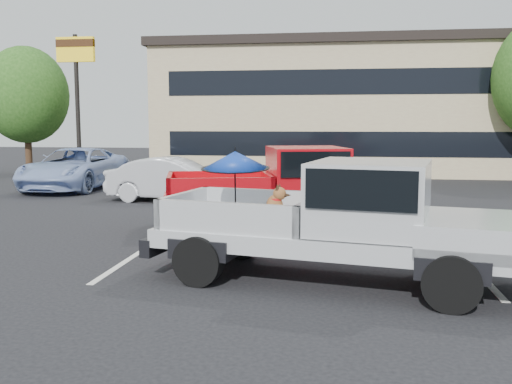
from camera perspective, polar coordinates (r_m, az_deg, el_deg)
ground at (r=8.81m, az=3.42°, el=-9.15°), size 90.00×90.00×0.00m
stripe_left at (r=11.34m, az=-11.04°, el=-5.60°), size 0.12×5.00×0.01m
stripe_right at (r=10.97m, az=20.27°, el=-6.34°), size 0.12×5.00×0.01m
motel_building at (r=29.47m, az=10.90°, el=8.32°), size 20.40×8.40×6.30m
motel_sign at (r=24.96m, az=-17.54°, el=11.72°), size 1.60×0.22×6.00m
tree_left at (r=29.41m, az=-22.02°, el=8.97°), size 3.96×3.96×6.02m
tree_back at (r=32.93m, az=17.79°, el=10.07°), size 4.68×4.68×7.11m
silver_pickup at (r=8.75m, az=9.74°, el=-2.31°), size 5.96×3.04×2.06m
red_pickup at (r=13.14m, az=4.33°, el=0.77°), size 6.03×3.38×1.88m
silver_sedan at (r=17.93m, az=-8.17°, el=1.25°), size 4.24×1.77×1.36m
blue_suv at (r=22.12m, az=-17.63°, el=2.26°), size 2.52×5.44×1.51m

